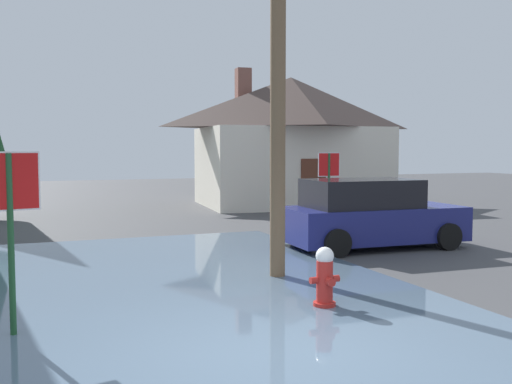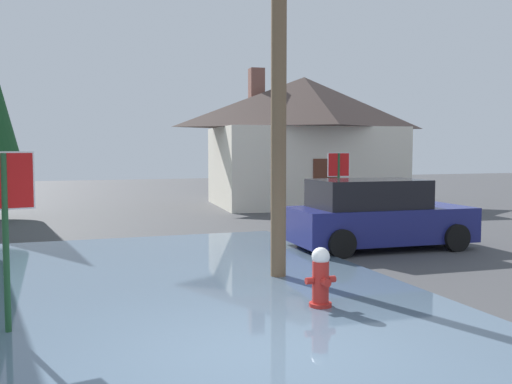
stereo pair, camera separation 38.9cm
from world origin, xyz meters
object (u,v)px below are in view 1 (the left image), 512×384
utility_pole (278,31)px  house (291,139)px  stop_sign_near (10,206)px  fire_hydrant (325,279)px  parked_car (370,215)px  stop_sign_far (329,174)px

utility_pole → house: utility_pole is taller
stop_sign_near → fire_hydrant: size_ratio=2.51×
utility_pole → parked_car: utility_pole is taller
stop_sign_near → stop_sign_far: bearing=42.3°
house → parked_car: house is taller
stop_sign_far → parked_car: size_ratio=0.52×
house → parked_car: (-2.82, -10.68, -2.00)m
parked_car → house: bearing=75.2°
utility_pole → stop_sign_far: (4.33, 6.04, -2.87)m
fire_hydrant → utility_pole: 4.59m
house → stop_sign_near: bearing=-125.7°
stop_sign_near → stop_sign_far: size_ratio=1.04×
fire_hydrant → parked_car: parked_car is taller
stop_sign_far → house: 7.35m
fire_hydrant → parked_car: bearing=51.2°
fire_hydrant → house: house is taller
stop_sign_near → parked_car: (7.95, 4.33, -0.90)m
utility_pole → house: 14.57m
utility_pole → stop_sign_far: utility_pole is taller
stop_sign_near → utility_pole: size_ratio=0.27×
stop_sign_near → fire_hydrant: (4.30, -0.22, -1.22)m
fire_hydrant → stop_sign_far: (4.52, 8.23, 1.15)m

